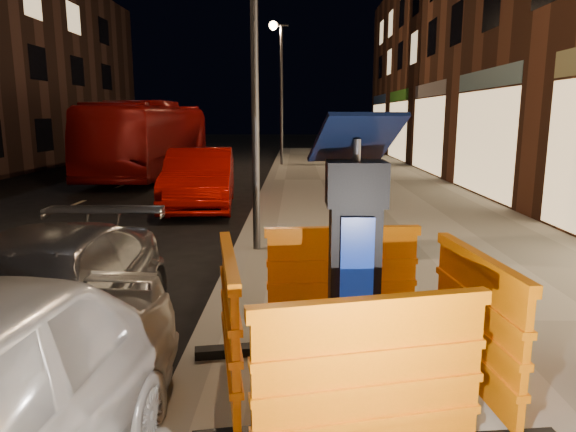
{
  "coord_description": "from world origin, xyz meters",
  "views": [
    {
      "loc": [
        0.9,
        -5.27,
        2.33
      ],
      "look_at": [
        0.8,
        1.0,
        1.1
      ],
      "focal_mm": 32.0,
      "sensor_mm": 36.0,
      "label": 1
    }
  ],
  "objects_px": {
    "barrier_front": "(370,390)",
    "barrier_kerbside": "(230,325)",
    "car_silver": "(37,374)",
    "bus_doubledecker": "(154,175)",
    "barrier_bldgside": "(475,327)",
    "parking_kiosk": "(354,269)",
    "car_red": "(201,208)",
    "barrier_back": "(342,286)"
  },
  "relations": [
    {
      "from": "barrier_front",
      "to": "barrier_kerbside",
      "type": "distance_m",
      "value": 1.34
    },
    {
      "from": "barrier_kerbside",
      "to": "barrier_back",
      "type": "bearing_deg",
      "value": -55.24
    },
    {
      "from": "barrier_front",
      "to": "car_red",
      "type": "bearing_deg",
      "value": 92.57
    },
    {
      "from": "parking_kiosk",
      "to": "car_silver",
      "type": "bearing_deg",
      "value": 160.6
    },
    {
      "from": "bus_doubledecker",
      "to": "barrier_kerbside",
      "type": "bearing_deg",
      "value": -72.63
    },
    {
      "from": "barrier_bldgside",
      "to": "car_red",
      "type": "height_order",
      "value": "barrier_bldgside"
    },
    {
      "from": "car_red",
      "to": "barrier_front",
      "type": "bearing_deg",
      "value": -80.0
    },
    {
      "from": "barrier_bldgside",
      "to": "barrier_front",
      "type": "bearing_deg",
      "value": 128.76
    },
    {
      "from": "barrier_bldgside",
      "to": "car_red",
      "type": "distance_m",
      "value": 10.01
    },
    {
      "from": "barrier_kerbside",
      "to": "car_red",
      "type": "xyz_separation_m",
      "value": [
        -1.93,
        9.22,
        -0.73
      ]
    },
    {
      "from": "barrier_bldgside",
      "to": "barrier_kerbside",
      "type": "bearing_deg",
      "value": 83.76
    },
    {
      "from": "parking_kiosk",
      "to": "barrier_bldgside",
      "type": "height_order",
      "value": "parking_kiosk"
    },
    {
      "from": "barrier_bldgside",
      "to": "bus_doubledecker",
      "type": "distance_m",
      "value": 17.85
    },
    {
      "from": "barrier_front",
      "to": "bus_doubledecker",
      "type": "distance_m",
      "value": 18.4
    },
    {
      "from": "barrier_bldgside",
      "to": "parking_kiosk",
      "type": "bearing_deg",
      "value": 83.76
    },
    {
      "from": "barrier_front",
      "to": "barrier_bldgside",
      "type": "relative_size",
      "value": 1.0
    },
    {
      "from": "barrier_bldgside",
      "to": "barrier_back",
      "type": "bearing_deg",
      "value": 38.76
    },
    {
      "from": "parking_kiosk",
      "to": "barrier_back",
      "type": "xyz_separation_m",
      "value": [
        0.0,
        0.95,
        -0.46
      ]
    },
    {
      "from": "car_silver",
      "to": "car_red",
      "type": "relative_size",
      "value": 0.94
    },
    {
      "from": "parking_kiosk",
      "to": "barrier_kerbside",
      "type": "relative_size",
      "value": 1.4
    },
    {
      "from": "car_silver",
      "to": "bus_doubledecker",
      "type": "relative_size",
      "value": 0.42
    },
    {
      "from": "barrier_kerbside",
      "to": "bus_doubledecker",
      "type": "bearing_deg",
      "value": 7.07
    },
    {
      "from": "parking_kiosk",
      "to": "barrier_bldgside",
      "type": "distance_m",
      "value": 1.05
    },
    {
      "from": "barrier_front",
      "to": "barrier_back",
      "type": "xyz_separation_m",
      "value": [
        0.0,
        1.9,
        0.0
      ]
    },
    {
      "from": "barrier_front",
      "to": "barrier_back",
      "type": "relative_size",
      "value": 1.0
    },
    {
      "from": "barrier_back",
      "to": "bus_doubledecker",
      "type": "bearing_deg",
      "value": 106.18
    },
    {
      "from": "barrier_front",
      "to": "car_red",
      "type": "relative_size",
      "value": 0.32
    },
    {
      "from": "parking_kiosk",
      "to": "barrier_back",
      "type": "distance_m",
      "value": 1.05
    },
    {
      "from": "barrier_kerbside",
      "to": "barrier_bldgside",
      "type": "distance_m",
      "value": 1.9
    },
    {
      "from": "barrier_back",
      "to": "car_red",
      "type": "xyz_separation_m",
      "value": [
        -2.88,
        8.27,
        -0.73
      ]
    },
    {
      "from": "barrier_back",
      "to": "car_red",
      "type": "relative_size",
      "value": 0.32
    },
    {
      "from": "car_silver",
      "to": "bus_doubledecker",
      "type": "height_order",
      "value": "bus_doubledecker"
    },
    {
      "from": "barrier_front",
      "to": "barrier_kerbside",
      "type": "xyz_separation_m",
      "value": [
        -0.95,
        0.95,
        0.0
      ]
    },
    {
      "from": "barrier_back",
      "to": "barrier_kerbside",
      "type": "bearing_deg",
      "value": -140.24
    },
    {
      "from": "barrier_front",
      "to": "barrier_bldgside",
      "type": "bearing_deg",
      "value": 31.76
    },
    {
      "from": "car_silver",
      "to": "barrier_bldgside",
      "type": "bearing_deg",
      "value": -9.7
    },
    {
      "from": "parking_kiosk",
      "to": "car_red",
      "type": "xyz_separation_m",
      "value": [
        -2.88,
        9.22,
        -1.19
      ]
    },
    {
      "from": "barrier_front",
      "to": "barrier_bldgside",
      "type": "distance_m",
      "value": 1.34
    },
    {
      "from": "barrier_back",
      "to": "barrier_kerbside",
      "type": "height_order",
      "value": "same"
    },
    {
      "from": "car_silver",
      "to": "bus_doubledecker",
      "type": "distance_m",
      "value": 16.18
    },
    {
      "from": "barrier_bldgside",
      "to": "bus_doubledecker",
      "type": "bearing_deg",
      "value": 16.91
    },
    {
      "from": "car_red",
      "to": "bus_doubledecker",
      "type": "bearing_deg",
      "value": 108.07
    }
  ]
}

